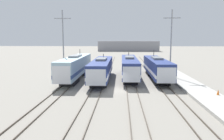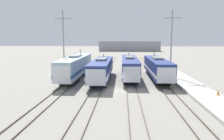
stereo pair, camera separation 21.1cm
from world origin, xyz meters
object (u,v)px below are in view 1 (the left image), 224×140
(locomotive_center_left, at_px, (101,69))
(catenary_tower_right, at_px, (171,42))
(locomotive_far_right, at_px, (157,68))
(traffic_cone, at_px, (218,92))
(locomotive_far_left, at_px, (75,67))
(locomotive_center_right, at_px, (129,67))
(catenary_tower_left, at_px, (63,42))

(locomotive_center_left, xyz_separation_m, catenary_tower_right, (12.65, 3.16, 4.73))
(locomotive_far_right, distance_m, traffic_cone, 13.98)
(locomotive_far_left, height_order, catenary_tower_right, catenary_tower_right)
(locomotive_far_left, relative_size, locomotive_center_left, 1.10)
(locomotive_far_left, xyz_separation_m, locomotive_center_left, (5.03, -1.82, -0.18))
(traffic_cone, bearing_deg, locomotive_far_left, 149.13)
(locomotive_center_left, bearing_deg, catenary_tower_right, 14.04)
(locomotive_center_left, height_order, locomotive_center_right, locomotive_center_right)
(locomotive_far_left, distance_m, catenary_tower_left, 5.35)
(locomotive_far_left, relative_size, locomotive_far_right, 1.09)
(locomotive_center_right, distance_m, catenary_tower_right, 8.95)
(locomotive_center_left, xyz_separation_m, locomotive_center_right, (5.03, 3.22, 0.04))
(locomotive_far_right, bearing_deg, catenary_tower_right, 21.34)
(catenary_tower_left, distance_m, traffic_cone, 27.63)
(catenary_tower_left, xyz_separation_m, traffic_cone, (23.19, -13.73, -6.08))
(locomotive_far_left, xyz_separation_m, catenary_tower_right, (17.68, 1.34, 4.55))
(locomotive_far_left, height_order, locomotive_far_right, locomotive_far_left)
(catenary_tower_right, bearing_deg, locomotive_far_right, -158.66)
(locomotive_far_right, distance_m, catenary_tower_right, 5.47)
(locomotive_far_left, relative_size, catenary_tower_right, 1.57)
(locomotive_center_left, xyz_separation_m, locomotive_far_right, (10.06, 2.15, 0.02))
(locomotive_far_left, bearing_deg, traffic_cone, -30.87)
(locomotive_far_left, bearing_deg, catenary_tower_left, 151.44)
(locomotive_far_right, height_order, traffic_cone, locomotive_far_right)
(locomotive_center_right, distance_m, traffic_cone, 17.49)
(locomotive_center_left, height_order, catenary_tower_right, catenary_tower_right)
(locomotive_far_left, bearing_deg, catenary_tower_right, 4.35)
(locomotive_far_left, xyz_separation_m, catenary_tower_left, (-2.47, 1.34, 4.55))
(catenary_tower_right, bearing_deg, locomotive_center_left, -165.96)
(locomotive_far_left, bearing_deg, locomotive_center_left, -19.90)
(traffic_cone, bearing_deg, catenary_tower_left, 149.37)
(locomotive_center_right, distance_m, locomotive_far_right, 5.14)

